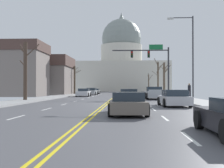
% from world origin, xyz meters
% --- Properties ---
extents(ground, '(20.00, 180.00, 0.20)m').
position_xyz_m(ground, '(0.00, -0.00, 0.02)').
color(ground, '#4A4A4F').
extents(signal_gantry, '(7.91, 0.41, 7.27)m').
position_xyz_m(signal_gantry, '(5.45, 12.81, 5.30)').
color(signal_gantry, '#28282D').
rests_on(signal_gantry, ground).
extents(street_lamp_right, '(2.51, 0.24, 8.23)m').
position_xyz_m(street_lamp_right, '(7.87, 0.93, 5.02)').
color(street_lamp_right, '#333338').
rests_on(street_lamp_right, ground).
extents(capitol_building, '(34.11, 22.01, 29.63)m').
position_xyz_m(capitol_building, '(0.00, 80.15, 10.05)').
color(capitol_building, beige).
rests_on(capitol_building, ground).
extents(pickup_truck_near_00, '(2.26, 5.43, 1.51)m').
position_xyz_m(pickup_truck_near_00, '(5.19, 8.13, 0.69)').
color(pickup_truck_near_00, '#ADB2B7').
rests_on(pickup_truck_near_00, ground).
extents(sedan_near_01, '(2.13, 4.62, 1.27)m').
position_xyz_m(sedan_near_01, '(2.03, 1.11, 0.60)').
color(sedan_near_01, black).
rests_on(sedan_near_01, ground).
extents(sedan_near_02, '(2.17, 4.41, 1.25)m').
position_xyz_m(sedan_near_02, '(5.35, -5.22, 0.59)').
color(sedan_near_02, silver).
rests_on(sedan_near_02, ground).
extents(sedan_near_03, '(2.12, 4.71, 1.18)m').
position_xyz_m(sedan_near_03, '(1.79, -11.85, 0.56)').
color(sedan_near_03, '#6B6056').
rests_on(sedan_near_03, ground).
extents(sedan_oncoming_00, '(2.05, 4.39, 1.26)m').
position_xyz_m(sedan_oncoming_00, '(-5.02, 17.96, 0.59)').
color(sedan_oncoming_00, silver).
rests_on(sedan_oncoming_00, ground).
extents(sedan_oncoming_01, '(2.21, 4.61, 1.33)m').
position_xyz_m(sedan_oncoming_01, '(-5.01, 28.20, 0.62)').
color(sedan_oncoming_01, '#9EA3A8').
rests_on(sedan_oncoming_01, ground).
extents(sedan_oncoming_02, '(1.97, 4.53, 1.16)m').
position_xyz_m(sedan_oncoming_02, '(-5.15, 36.39, 0.55)').
color(sedan_oncoming_02, '#9EA3A8').
rests_on(sedan_oncoming_02, ground).
extents(flank_building_00, '(12.09, 9.94, 7.43)m').
position_xyz_m(flank_building_00, '(-15.19, 28.50, 3.77)').
color(flank_building_00, slate).
rests_on(flank_building_00, ground).
extents(flank_building_01, '(8.98, 9.67, 8.86)m').
position_xyz_m(flank_building_01, '(-16.95, 45.97, 4.49)').
color(flank_building_01, '#8C6656').
rests_on(flank_building_01, ground).
extents(flank_building_02, '(9.34, 7.76, 8.62)m').
position_xyz_m(flank_building_02, '(-16.01, 17.98, 4.36)').
color(flank_building_02, slate).
rests_on(flank_building_02, ground).
extents(bare_tree_00, '(1.79, 1.65, 5.73)m').
position_xyz_m(bare_tree_00, '(8.53, 24.17, 3.13)').
color(bare_tree_00, brown).
rests_on(bare_tree_00, ground).
extents(bare_tree_01, '(2.38, 1.35, 6.00)m').
position_xyz_m(bare_tree_01, '(-8.77, 2.12, 3.28)').
color(bare_tree_01, '#423328').
rests_on(bare_tree_01, ground).
extents(bare_tree_02, '(2.56, 1.80, 6.93)m').
position_xyz_m(bare_tree_02, '(7.96, 28.93, 3.52)').
color(bare_tree_02, '#4C3D2D').
rests_on(bare_tree_02, ground).
extents(bare_tree_03, '(2.07, 1.40, 6.66)m').
position_xyz_m(bare_tree_03, '(-8.92, 31.43, 3.08)').
color(bare_tree_03, brown).
rests_on(bare_tree_03, ground).
extents(bare_tree_04, '(1.44, 2.14, 5.39)m').
position_xyz_m(bare_tree_04, '(8.12, 54.10, 2.83)').
color(bare_tree_04, '#4C3D2D').
rests_on(bare_tree_04, ground).
extents(pedestrian_00, '(0.35, 0.34, 1.76)m').
position_xyz_m(pedestrian_00, '(8.84, 5.48, 1.12)').
color(pedestrian_00, black).
rests_on(pedestrian_00, ground).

